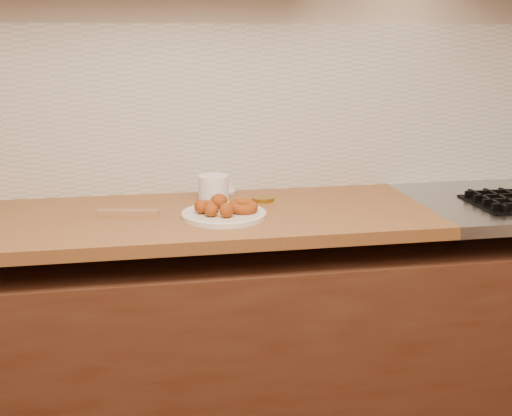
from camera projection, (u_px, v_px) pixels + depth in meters
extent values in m
cube|color=#C3B399|center=(260.00, 67.00, 2.32)|extent=(4.00, 0.02, 2.70)
cube|color=#4F2E1D|center=(276.00, 348.00, 2.27)|extent=(3.60, 0.60, 0.77)
cube|color=brown|center=(77.00, 224.00, 2.03)|extent=(2.30, 0.62, 0.04)
cube|color=beige|center=(261.00, 109.00, 2.34)|extent=(3.60, 0.02, 0.60)
cube|color=black|center=(510.00, 203.00, 2.20)|extent=(0.26, 0.26, 0.01)
cube|color=black|center=(486.00, 200.00, 2.18)|extent=(0.01, 0.24, 0.02)
cube|color=black|center=(502.00, 199.00, 2.19)|extent=(0.01, 0.24, 0.02)
cube|color=black|center=(506.00, 197.00, 2.22)|extent=(0.24, 0.01, 0.02)
cube|color=black|center=(496.00, 193.00, 2.28)|extent=(0.24, 0.01, 0.02)
cylinder|color=beige|center=(224.00, 215.00, 2.04)|extent=(0.27, 0.27, 0.02)
torus|color=#9E3708|center=(242.00, 207.00, 2.04)|extent=(0.14, 0.14, 0.04)
ellipsoid|color=#9E3708|center=(208.00, 206.00, 2.05)|extent=(0.06, 0.07, 0.03)
ellipsoid|color=#9E3708|center=(201.00, 207.00, 2.02)|extent=(0.05, 0.06, 0.04)
ellipsoid|color=#9E3708|center=(211.00, 210.00, 1.98)|extent=(0.05, 0.05, 0.04)
ellipsoid|color=#9E3708|center=(227.00, 210.00, 1.97)|extent=(0.06, 0.06, 0.05)
ellipsoid|color=#9E3708|center=(219.00, 201.00, 2.09)|extent=(0.07, 0.08, 0.05)
cylinder|color=silver|center=(214.00, 188.00, 2.24)|extent=(0.12, 0.12, 0.09)
cylinder|color=silver|center=(216.00, 191.00, 2.36)|extent=(0.17, 0.17, 0.01)
cylinder|color=#A48324|center=(263.00, 199.00, 2.24)|extent=(0.09, 0.09, 0.01)
cube|color=#926947|center=(128.00, 212.00, 2.07)|extent=(0.20, 0.06, 0.02)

